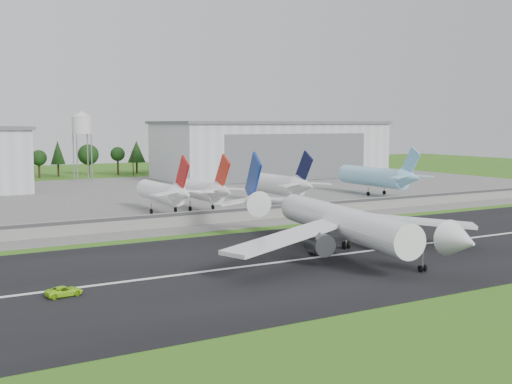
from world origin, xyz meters
TOP-DOWN VIEW (x-y plane):
  - ground at (0.00, 0.00)m, footprint 600.00×600.00m
  - runway at (0.00, 10.00)m, footprint 320.00×60.00m
  - runway_centerline at (0.00, 10.00)m, footprint 220.00×1.00m
  - apron at (0.00, 120.00)m, footprint 320.00×150.00m
  - blast_fence at (0.00, 54.99)m, footprint 240.00×0.61m
  - hangar_east at (75.00, 164.92)m, footprint 102.00×47.00m
  - water_tower at (-5.00, 185.00)m, footprint 8.40×8.40m
  - utility_poles at (0.00, 200.00)m, footprint 230.00×3.00m
  - treeline at (0.00, 215.00)m, footprint 320.00×16.00m
  - main_airliner at (-3.33, 9.57)m, footprint 56.51×59.13m
  - ground_vehicle at (-54.96, 6.25)m, footprint 5.39×2.98m
  - parked_jet_red_a at (-11.58, 76.52)m, footprint 7.36×31.29m
  - parked_jet_red_b at (-0.24, 76.53)m, footprint 7.36×31.29m
  - parked_jet_navy at (25.28, 76.58)m, footprint 7.36×31.29m
  - parked_jet_skyblue at (67.11, 81.61)m, footprint 7.36×37.29m

SIDE VIEW (x-z plane):
  - ground at x=0.00m, z-range 0.00..0.00m
  - utility_poles at x=0.00m, z-range -6.00..6.00m
  - treeline at x=0.00m, z-range -11.00..11.00m
  - runway at x=0.00m, z-range 0.00..0.10m
  - apron at x=0.00m, z-range 0.00..0.10m
  - runway_centerline at x=0.00m, z-range 0.10..0.12m
  - ground_vehicle at x=-54.96m, z-range 0.10..1.53m
  - blast_fence at x=0.00m, z-range 0.06..3.56m
  - main_airliner at x=-3.33m, z-range -4.19..13.98m
  - parked_jet_red_a at x=-11.58m, z-range -2.28..14.13m
  - parked_jet_red_b at x=-0.24m, z-range -2.26..14.20m
  - parked_jet_navy at x=25.28m, z-range -2.12..14.66m
  - parked_jet_skyblue at x=67.11m, z-range -2.05..15.00m
  - hangar_east at x=75.00m, z-range 0.03..25.23m
  - water_tower at x=-5.00m, z-range 9.85..39.25m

